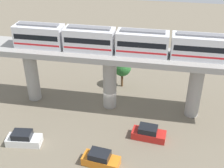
# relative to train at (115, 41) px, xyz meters

# --- Properties ---
(ground_plane) EXTENTS (120.00, 120.00, 0.00)m
(ground_plane) POSITION_rel_train_xyz_m (0.00, 0.78, -10.23)
(ground_plane) COLOR #706654
(viaduct) EXTENTS (5.20, 35.80, 8.70)m
(viaduct) POSITION_rel_train_xyz_m (0.00, 0.78, -3.52)
(viaduct) COLOR #999691
(viaduct) RESTS_ON ground
(train) EXTENTS (2.64, 27.45, 3.24)m
(train) POSITION_rel_train_xyz_m (0.00, 0.00, 0.00)
(train) COLOR silver
(train) RESTS_ON viaduct
(parked_car_red) EXTENTS (2.22, 4.36, 1.76)m
(parked_car_red) POSITION_rel_train_xyz_m (-6.18, -5.33, -9.49)
(parked_car_red) COLOR red
(parked_car_red) RESTS_ON ground
(parked_car_orange) EXTENTS (2.34, 4.40, 1.76)m
(parked_car_orange) POSITION_rel_train_xyz_m (-11.64, -0.38, -9.49)
(parked_car_orange) COLOR orange
(parked_car_orange) RESTS_ON ground
(parked_car_white) EXTENTS (2.26, 4.37, 1.76)m
(parked_car_white) POSITION_rel_train_xyz_m (-9.97, 9.61, -9.49)
(parked_car_white) COLOR white
(parked_car_white) RESTS_ON ground
(tree_mid_lot) EXTENTS (2.83, 2.83, 4.85)m
(tree_mid_lot) POSITION_rel_train_xyz_m (5.91, -0.11, -6.83)
(tree_mid_lot) COLOR brown
(tree_mid_lot) RESTS_ON ground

